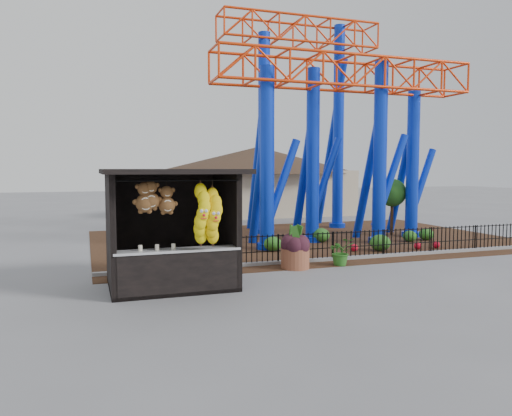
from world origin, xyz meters
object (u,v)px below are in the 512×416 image
object	(u,v)px
potted_plant	(341,251)
terracotta_planter	(295,258)
prize_booth	(172,230)
roller_coaster	(326,94)

from	to	relation	value
potted_plant	terracotta_planter	bearing A→B (deg)	179.55
prize_booth	potted_plant	size ratio (longest dim) A/B	3.83
roller_coaster	potted_plant	bearing A→B (deg)	-112.21
roller_coaster	potted_plant	size ratio (longest dim) A/B	12.05
prize_booth	terracotta_planter	size ratio (longest dim) A/B	3.93
prize_booth	roller_coaster	bearing A→B (deg)	42.07
prize_booth	terracotta_planter	world-z (taller)	prize_booth
roller_coaster	terracotta_planter	xyz separation A→B (m)	(-4.05, -6.00, -6.12)
prize_booth	potted_plant	distance (m)	5.89
potted_plant	roller_coaster	bearing A→B (deg)	68.96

